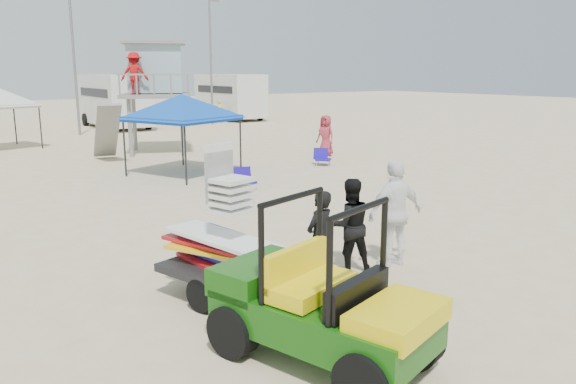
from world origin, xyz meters
TOP-DOWN VIEW (x-y plane):
  - ground at (0.00, 0.00)m, footprint 140.00×140.00m
  - utility_cart at (-1.30, -0.35)m, footprint 1.99×2.86m
  - surf_trailer at (-1.30, 1.99)m, footprint 1.85×2.62m
  - man_left at (0.22, 1.69)m, footprint 0.66×0.53m
  - man_mid at (1.07, 1.94)m, footprint 0.98×0.88m
  - man_right at (1.92, 1.69)m, footprint 1.17×0.58m
  - lifeguard_tower at (3.83, 17.91)m, footprint 3.78×3.78m
  - canopy_blue at (2.67, 12.38)m, footprint 3.78×3.78m
  - beach_chair_b at (3.14, 9.14)m, footprint 0.63×0.68m
  - beach_chair_c at (7.73, 11.25)m, footprint 0.73×0.86m
  - rv_mid_right at (6.00, 29.99)m, footprint 2.64×7.00m
  - rv_far_right at (15.00, 31.49)m, footprint 2.64×6.60m
  - light_pole_left at (3.00, 27.00)m, footprint 0.14×0.14m
  - light_pole_right at (12.00, 28.50)m, footprint 0.14×0.14m
  - distant_beachgoers at (-1.49, 18.73)m, footprint 24.13×17.11m

SIDE VIEW (x-z plane):
  - ground at x=0.00m, z-range 0.00..0.00m
  - beach_chair_b at x=3.14m, z-range -0.01..0.63m
  - beach_chair_c at x=7.73m, z-range -0.01..0.63m
  - man_left at x=0.22m, z-range 0.00..1.59m
  - man_mid at x=1.07m, z-range 0.00..1.66m
  - distant_beachgoers at x=-1.49m, z-range -0.03..1.73m
  - surf_trailer at x=-1.30m, z-range -0.19..1.92m
  - utility_cart at x=-1.30m, z-range -0.07..1.91m
  - man_right at x=1.92m, z-range 0.00..1.93m
  - rv_far_right at x=15.00m, z-range 0.17..3.42m
  - rv_mid_right at x=6.00m, z-range 0.17..3.42m
  - canopy_blue at x=2.67m, z-range 1.01..4.13m
  - lifeguard_tower at x=3.83m, z-range 1.12..5.69m
  - light_pole_left at x=3.00m, z-range 0.00..8.00m
  - light_pole_right at x=12.00m, z-range 0.00..8.00m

